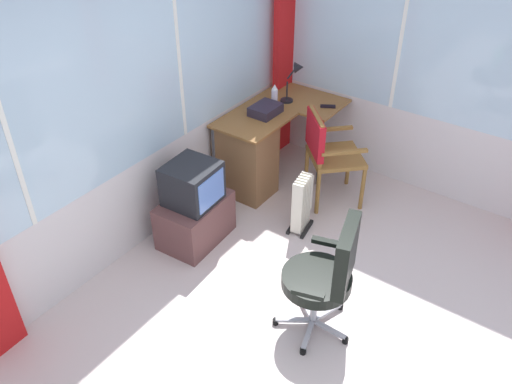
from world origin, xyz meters
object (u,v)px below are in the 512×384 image
(office_chair, at_px, (328,272))
(wooden_armchair, at_px, (324,147))
(desk, at_px, (251,154))
(paper_tray, at_px, (266,110))
(space_heater, at_px, (302,202))
(tv_remote, at_px, (328,106))
(desk_lamp, at_px, (296,75))
(spray_bottle, at_px, (275,95))
(tv_on_stand, at_px, (194,208))

(office_chair, bearing_deg, wooden_armchair, 30.48)
(desk, distance_m, paper_tray, 0.46)
(paper_tray, height_order, office_chair, office_chair)
(office_chair, bearing_deg, space_heater, 39.26)
(tv_remote, xyz_separation_m, space_heater, (-0.94, -0.30, -0.50))
(desk_lamp, distance_m, wooden_armchair, 0.83)
(wooden_armchair, bearing_deg, paper_tray, 93.04)
(wooden_armchair, bearing_deg, desk_lamp, 55.77)
(spray_bottle, height_order, paper_tray, spray_bottle)
(desk, xyz_separation_m, wooden_armchair, (0.26, -0.67, 0.19))
(space_heater, bearing_deg, spray_bottle, 48.59)
(desk_lamp, xyz_separation_m, spray_bottle, (-0.20, 0.12, -0.16))
(tv_on_stand, xyz_separation_m, space_heater, (0.69, -0.69, -0.06))
(desk_lamp, relative_size, wooden_armchair, 0.43)
(desk, bearing_deg, tv_on_stand, -176.30)
(desk, height_order, tv_on_stand, tv_on_stand)
(desk_lamp, distance_m, spray_bottle, 0.29)
(desk, xyz_separation_m, space_heater, (-0.23, -0.75, -0.13))
(paper_tray, height_order, tv_on_stand, paper_tray)
(desk_lamp, bearing_deg, desk, 172.46)
(tv_remote, xyz_separation_m, wooden_armchair, (-0.44, -0.22, -0.17))
(spray_bottle, distance_m, space_heater, 1.19)
(office_chair, bearing_deg, tv_remote, 29.64)
(tv_remote, relative_size, paper_tray, 0.50)
(desk_lamp, relative_size, office_chair, 0.42)
(tv_remote, relative_size, spray_bottle, 0.69)
(desk, xyz_separation_m, desk_lamp, (0.66, -0.09, 0.62))
(spray_bottle, bearing_deg, paper_tray, -168.01)
(tv_on_stand, distance_m, space_heater, 0.98)
(space_heater, bearing_deg, office_chair, -140.74)
(tv_on_stand, bearing_deg, tv_remote, -13.36)
(office_chair, relative_size, space_heater, 1.76)
(space_heater, bearing_deg, wooden_armchair, 9.01)
(desk, xyz_separation_m, spray_bottle, (0.45, 0.03, 0.46))
(office_chair, height_order, tv_on_stand, office_chair)
(desk_lamp, relative_size, space_heater, 0.73)
(wooden_armchair, relative_size, tv_on_stand, 1.20)
(paper_tray, xyz_separation_m, space_heater, (-0.46, -0.73, -0.53))
(desk_lamp, xyz_separation_m, wooden_armchair, (-0.40, -0.58, -0.43))
(desk_lamp, height_order, office_chair, desk_lamp)
(wooden_armchair, bearing_deg, tv_on_stand, 152.73)
(paper_tray, relative_size, office_chair, 0.31)
(desk_lamp, xyz_separation_m, tv_on_stand, (-1.58, 0.03, -0.69))
(desk, relative_size, tv_on_stand, 1.66)
(spray_bottle, distance_m, paper_tray, 0.24)
(desk_lamp, height_order, spray_bottle, desk_lamp)
(desk_lamp, relative_size, tv_on_stand, 0.52)
(tv_on_stand, height_order, space_heater, tv_on_stand)
(wooden_armchair, bearing_deg, space_heater, -170.99)
(desk_lamp, relative_size, spray_bottle, 1.89)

